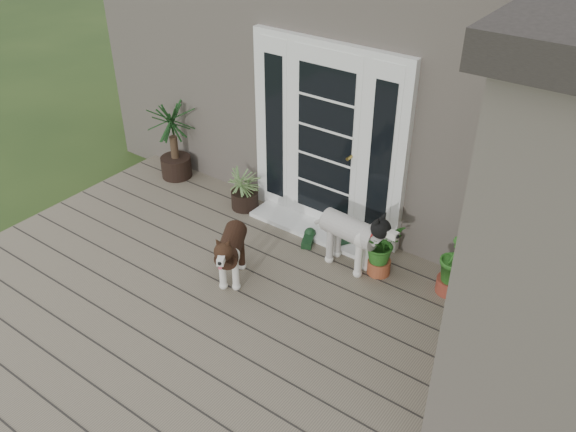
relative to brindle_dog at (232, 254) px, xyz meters
The scene contains 14 objects.
deck 0.96m from the brindle_dog, 63.53° to the right, with size 6.20×4.60×0.12m, color #6B5B4C.
house_main 3.66m from the brindle_dog, 83.51° to the left, with size 7.40×4.00×3.10m, color #665E54.
door_unit 1.62m from the brindle_dog, 82.17° to the left, with size 1.90×0.14×2.15m, color white.
door_step 1.26m from the brindle_dog, 80.90° to the left, with size 1.60×0.40×0.05m, color white.
brindle_dog is the anchor object (origin of this frame).
white_dog 1.22m from the brindle_dog, 46.11° to the left, with size 0.35×0.81×0.68m, color white, non-canonical shape.
spider_plant 1.38m from the brindle_dog, 124.37° to the left, with size 0.55×0.55×0.58m, color #8BAE6B, non-canonical shape.
yucca 2.36m from the brindle_dog, 148.98° to the left, with size 0.75×0.75×1.09m, color #113417, non-canonical shape.
herb_a 1.51m from the brindle_dog, 39.36° to the left, with size 0.42×0.42×0.53m, color #18561D.
herb_b 2.19m from the brindle_dog, 30.47° to the left, with size 0.35×0.35×0.53m, color #1B5117.
herb_c 2.48m from the brindle_dog, 27.42° to the left, with size 0.40×0.40×0.63m, color #1C641F.
sapling 2.59m from the brindle_dog, ahead, with size 0.55×0.55×1.87m, color #1C6420, non-canonical shape.
clog_left 1.05m from the brindle_dog, 74.59° to the left, with size 0.16×0.33×0.10m, color black, non-canonical shape.
clog_right 1.40m from the brindle_dog, 61.50° to the left, with size 0.15×0.31×0.09m, color black, non-canonical shape.
Camera 1 is at (2.94, -2.42, 4.04)m, focal length 37.60 mm.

